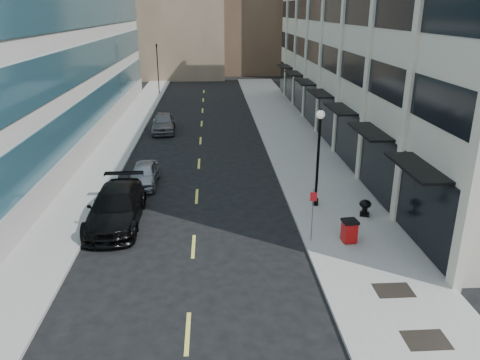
{
  "coord_description": "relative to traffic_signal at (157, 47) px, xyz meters",
  "views": [
    {
      "loc": [
        0.94,
        -10.8,
        10.04
      ],
      "look_at": [
        2.14,
        8.64,
        2.9
      ],
      "focal_mm": 35.0,
      "sensor_mm": 36.0,
      "label": 1
    }
  ],
  "objects": [
    {
      "name": "sidewalk_right",
      "position": [
        13.0,
        -28.0,
        -5.64
      ],
      "size": [
        5.0,
        80.0,
        0.15
      ],
      "primitive_type": "cube",
      "color": "gray",
      "rests_on": "ground"
    },
    {
      "name": "sidewalk_left",
      "position": [
        -1.0,
        -28.0,
        -5.64
      ],
      "size": [
        3.0,
        80.0,
        0.15
      ],
      "primitive_type": "cube",
      "color": "gray",
      "rests_on": "ground"
    },
    {
      "name": "building_right",
      "position": [
        22.44,
        -21.01,
        3.28
      ],
      "size": [
        15.3,
        46.5,
        18.25
      ],
      "color": "beige",
      "rests_on": "ground"
    },
    {
      "name": "skyline_tan_far",
      "position": [
        -8.5,
        30.0,
        5.28
      ],
      "size": [
        12.0,
        14.0,
        22.0
      ],
      "primitive_type": "cube",
      "color": "#987D63",
      "rests_on": "ground"
    },
    {
      "name": "skyline_stone",
      "position": [
        23.5,
        18.0,
        4.28
      ],
      "size": [
        10.0,
        14.0,
        20.0
      ],
      "primitive_type": "cube",
      "color": "beige",
      "rests_on": "ground"
    },
    {
      "name": "grate_mid",
      "position": [
        13.1,
        -47.0,
        -5.56
      ],
      "size": [
        1.4,
        1.0,
        0.01
      ],
      "primitive_type": "cube",
      "color": "black",
      "rests_on": "sidewalk_right"
    },
    {
      "name": "grate_far",
      "position": [
        13.1,
        -44.2,
        -5.56
      ],
      "size": [
        1.4,
        1.0,
        0.01
      ],
      "primitive_type": "cube",
      "color": "black",
      "rests_on": "sidewalk_right"
    },
    {
      "name": "road_centerline",
      "position": [
        5.5,
        -31.0,
        -5.71
      ],
      "size": [
        0.15,
        68.2,
        0.01
      ],
      "color": "#D8CC4C",
      "rests_on": "ground"
    },
    {
      "name": "traffic_signal",
      "position": [
        0.0,
        0.0,
        0.0
      ],
      "size": [
        0.66,
        0.66,
        6.98
      ],
      "color": "black",
      "rests_on": "ground"
    },
    {
      "name": "car_black_pickup",
      "position": [
        1.65,
        -37.34,
        -4.83
      ],
      "size": [
        2.59,
        6.15,
        1.77
      ],
      "primitive_type": "imported",
      "rotation": [
        0.0,
        0.0,
        0.02
      ],
      "color": "black",
      "rests_on": "ground"
    },
    {
      "name": "car_silver_sedan",
      "position": [
        2.3,
        -31.93,
        -5.04
      ],
      "size": [
        1.66,
        4.02,
        1.36
      ],
      "primitive_type": "imported",
      "rotation": [
        0.0,
        0.0,
        -0.01
      ],
      "color": "#979AA0",
      "rests_on": "ground"
    },
    {
      "name": "car_grey_sedan",
      "position": [
        2.27,
        -18.85,
        -4.9
      ],
      "size": [
        2.23,
        4.93,
        1.64
      ],
      "primitive_type": "imported",
      "rotation": [
        0.0,
        0.0,
        0.06
      ],
      "color": "slate",
      "rests_on": "ground"
    },
    {
      "name": "trash_bin",
      "position": [
        12.5,
        -40.26,
        -4.99
      ],
      "size": [
        0.73,
        0.78,
        1.07
      ],
      "rotation": [
        0.0,
        0.0,
        0.11
      ],
      "color": "#B10C0B",
      "rests_on": "sidewalk_right"
    },
    {
      "name": "lamppost",
      "position": [
        11.9,
        -35.99,
        -2.48
      ],
      "size": [
        0.44,
        0.44,
        5.26
      ],
      "color": "black",
      "rests_on": "sidewalk_right"
    },
    {
      "name": "sign_post",
      "position": [
        10.83,
        -40.05,
        -3.95
      ],
      "size": [
        0.3,
        0.07,
        2.53
      ],
      "rotation": [
        0.0,
        0.0,
        -0.09
      ],
      "color": "slate",
      "rests_on": "sidewalk_right"
    },
    {
      "name": "urn_planter",
      "position": [
        14.11,
        -37.48,
        -5.06
      ],
      "size": [
        0.6,
        0.6,
        0.84
      ],
      "rotation": [
        0.0,
        0.0,
        -0.33
      ],
      "color": "black",
      "rests_on": "sidewalk_right"
    }
  ]
}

